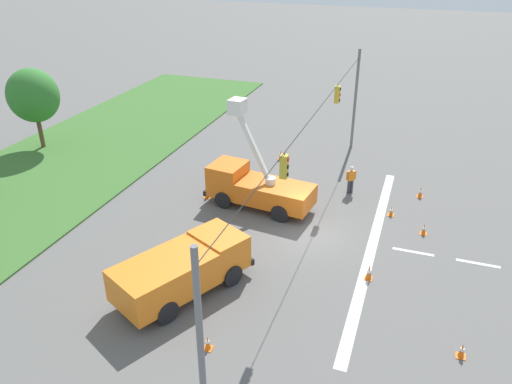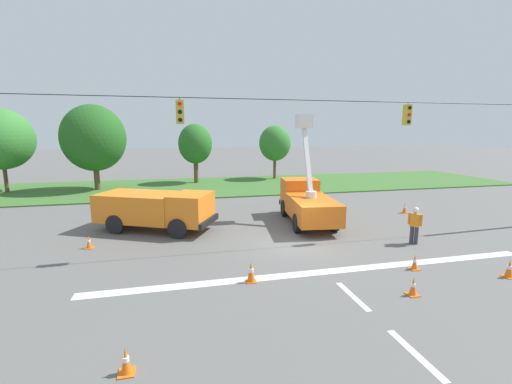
{
  "view_description": "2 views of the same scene",
  "coord_description": "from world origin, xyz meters",
  "px_view_note": "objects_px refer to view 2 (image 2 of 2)",
  "views": [
    {
      "loc": [
        -22.15,
        -4.82,
        13.88
      ],
      "look_at": [
        -0.71,
        2.71,
        2.32
      ],
      "focal_mm": 35.0,
      "sensor_mm": 36.0,
      "label": 1
    },
    {
      "loc": [
        -5.4,
        -14.62,
        5.24
      ],
      "look_at": [
        -1.57,
        1.67,
        2.27
      ],
      "focal_mm": 24.0,
      "sensor_mm": 36.0,
      "label": 2
    }
  ],
  "objects_px": {
    "utility_truck_bucket_lift": "(307,200)",
    "utility_truck_support_near": "(156,208)",
    "traffic_cone_mid_left": "(126,361)",
    "traffic_cone_near_bucket": "(89,242)",
    "traffic_cone_lane_edge_a": "(415,263)",
    "tree_far_west": "(1,139)",
    "tree_east": "(275,143)",
    "traffic_cone_foreground_left": "(289,206)",
    "traffic_cone_lane_edge_b": "(413,287)",
    "tree_centre": "(195,144)",
    "traffic_cone_far_left": "(405,208)",
    "traffic_cone_foreground_right": "(509,269)",
    "road_worker": "(415,223)",
    "traffic_cone_mid_right": "(251,272)",
    "tree_west": "(94,138)"
  },
  "relations": [
    {
      "from": "road_worker",
      "to": "traffic_cone_lane_edge_a",
      "type": "distance_m",
      "value": 3.43
    },
    {
      "from": "traffic_cone_mid_left",
      "to": "traffic_cone_lane_edge_a",
      "type": "bearing_deg",
      "value": 19.55
    },
    {
      "from": "utility_truck_bucket_lift",
      "to": "utility_truck_support_near",
      "type": "distance_m",
      "value": 8.49
    },
    {
      "from": "road_worker",
      "to": "traffic_cone_foreground_left",
      "type": "height_order",
      "value": "road_worker"
    },
    {
      "from": "tree_centre",
      "to": "utility_truck_support_near",
      "type": "distance_m",
      "value": 17.01
    },
    {
      "from": "tree_west",
      "to": "road_worker",
      "type": "distance_m",
      "value": 26.49
    },
    {
      "from": "tree_far_west",
      "to": "traffic_cone_mid_left",
      "type": "xyz_separation_m",
      "value": [
        13.0,
        -25.99,
        -4.31
      ]
    },
    {
      "from": "traffic_cone_lane_edge_a",
      "to": "traffic_cone_mid_left",
      "type": "bearing_deg",
      "value": -160.45
    },
    {
      "from": "traffic_cone_foreground_right",
      "to": "traffic_cone_lane_edge_b",
      "type": "distance_m",
      "value": 4.35
    },
    {
      "from": "utility_truck_bucket_lift",
      "to": "traffic_cone_mid_right",
      "type": "bearing_deg",
      "value": -124.2
    },
    {
      "from": "traffic_cone_near_bucket",
      "to": "traffic_cone_far_left",
      "type": "height_order",
      "value": "traffic_cone_far_left"
    },
    {
      "from": "traffic_cone_mid_right",
      "to": "traffic_cone_near_bucket",
      "type": "relative_size",
      "value": 1.24
    },
    {
      "from": "tree_far_west",
      "to": "utility_truck_bucket_lift",
      "type": "bearing_deg",
      "value": -34.54
    },
    {
      "from": "utility_truck_bucket_lift",
      "to": "traffic_cone_mid_left",
      "type": "relative_size",
      "value": 10.48
    },
    {
      "from": "utility_truck_support_near",
      "to": "utility_truck_bucket_lift",
      "type": "bearing_deg",
      "value": -2.11
    },
    {
      "from": "tree_far_west",
      "to": "traffic_cone_mid_left",
      "type": "distance_m",
      "value": 29.38
    },
    {
      "from": "tree_west",
      "to": "traffic_cone_mid_right",
      "type": "height_order",
      "value": "tree_west"
    },
    {
      "from": "tree_far_west",
      "to": "traffic_cone_lane_edge_a",
      "type": "height_order",
      "value": "tree_far_west"
    },
    {
      "from": "traffic_cone_near_bucket",
      "to": "traffic_cone_lane_edge_b",
      "type": "relative_size",
      "value": 0.99
    },
    {
      "from": "traffic_cone_foreground_left",
      "to": "utility_truck_bucket_lift",
      "type": "bearing_deg",
      "value": -89.21
    },
    {
      "from": "traffic_cone_mid_right",
      "to": "tree_west",
      "type": "bearing_deg",
      "value": 113.35
    },
    {
      "from": "traffic_cone_foreground_left",
      "to": "traffic_cone_foreground_right",
      "type": "height_order",
      "value": "traffic_cone_foreground_right"
    },
    {
      "from": "utility_truck_support_near",
      "to": "tree_far_west",
      "type": "bearing_deg",
      "value": 132.0
    },
    {
      "from": "tree_east",
      "to": "traffic_cone_foreground_right",
      "type": "relative_size",
      "value": 8.97
    },
    {
      "from": "traffic_cone_foreground_left",
      "to": "traffic_cone_far_left",
      "type": "height_order",
      "value": "traffic_cone_far_left"
    },
    {
      "from": "traffic_cone_foreground_left",
      "to": "traffic_cone_mid_right",
      "type": "bearing_deg",
      "value": -115.36
    },
    {
      "from": "tree_far_west",
      "to": "tree_east",
      "type": "distance_m",
      "value": 25.06
    },
    {
      "from": "tree_west",
      "to": "traffic_cone_lane_edge_a",
      "type": "xyz_separation_m",
      "value": [
        15.71,
        -22.01,
        -4.4
      ]
    },
    {
      "from": "tree_centre",
      "to": "tree_east",
      "type": "bearing_deg",
      "value": 7.11
    },
    {
      "from": "traffic_cone_mid_left",
      "to": "traffic_cone_near_bucket",
      "type": "bearing_deg",
      "value": 106.93
    },
    {
      "from": "road_worker",
      "to": "utility_truck_bucket_lift",
      "type": "bearing_deg",
      "value": 125.4
    },
    {
      "from": "utility_truck_bucket_lift",
      "to": "road_worker",
      "type": "xyz_separation_m",
      "value": [
        3.49,
        -4.9,
        -0.33
      ]
    },
    {
      "from": "traffic_cone_far_left",
      "to": "tree_far_west",
      "type": "bearing_deg",
      "value": 153.53
    },
    {
      "from": "traffic_cone_foreground_right",
      "to": "traffic_cone_lane_edge_b",
      "type": "relative_size",
      "value": 1.08
    },
    {
      "from": "tree_centre",
      "to": "traffic_cone_lane_edge_b",
      "type": "bearing_deg",
      "value": -78.49
    },
    {
      "from": "road_worker",
      "to": "traffic_cone_mid_right",
      "type": "bearing_deg",
      "value": -164.59
    },
    {
      "from": "tree_east",
      "to": "traffic_cone_far_left",
      "type": "distance_m",
      "value": 18.05
    },
    {
      "from": "utility_truck_support_near",
      "to": "traffic_cone_foreground_left",
      "type": "bearing_deg",
      "value": 17.93
    },
    {
      "from": "traffic_cone_mid_right",
      "to": "traffic_cone_lane_edge_b",
      "type": "distance_m",
      "value": 5.36
    },
    {
      "from": "utility_truck_bucket_lift",
      "to": "traffic_cone_foreground_right",
      "type": "height_order",
      "value": "utility_truck_bucket_lift"
    },
    {
      "from": "tree_centre",
      "to": "utility_truck_bucket_lift",
      "type": "height_order",
      "value": "utility_truck_bucket_lift"
    },
    {
      "from": "tree_centre",
      "to": "traffic_cone_foreground_left",
      "type": "distance_m",
      "value": 15.2
    },
    {
      "from": "tree_east",
      "to": "utility_truck_support_near",
      "type": "bearing_deg",
      "value": -123.84
    },
    {
      "from": "tree_far_west",
      "to": "traffic_cone_mid_right",
      "type": "height_order",
      "value": "tree_far_west"
    },
    {
      "from": "traffic_cone_mid_left",
      "to": "road_worker",
      "type": "bearing_deg",
      "value": 27.35
    },
    {
      "from": "traffic_cone_lane_edge_a",
      "to": "tree_centre",
      "type": "bearing_deg",
      "value": 105.61
    },
    {
      "from": "traffic_cone_mid_left",
      "to": "traffic_cone_mid_right",
      "type": "distance_m",
      "value": 5.37
    },
    {
      "from": "traffic_cone_lane_edge_b",
      "to": "traffic_cone_lane_edge_a",
      "type": "bearing_deg",
      "value": 51.01
    },
    {
      "from": "tree_west",
      "to": "road_worker",
      "type": "height_order",
      "value": "tree_west"
    },
    {
      "from": "tree_west",
      "to": "utility_truck_support_near",
      "type": "height_order",
      "value": "tree_west"
    }
  ]
}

